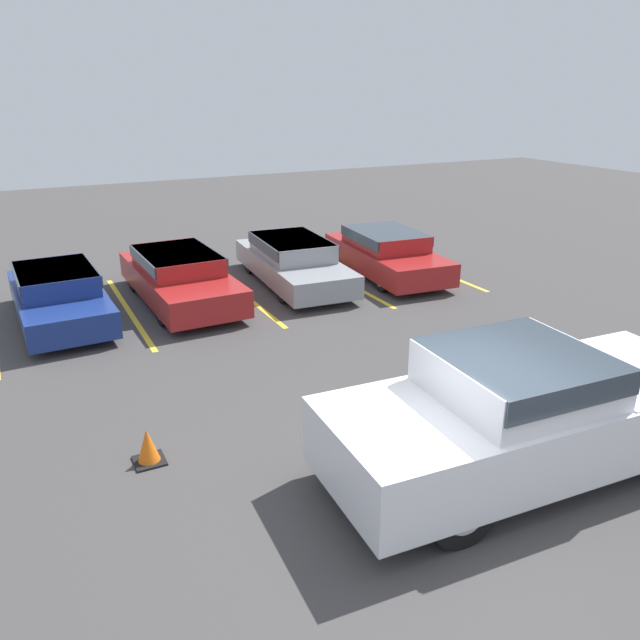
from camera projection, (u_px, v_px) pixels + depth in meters
The scene contains 11 objects.
ground_plane at pixel (451, 509), 7.67m from camera, with size 60.00×60.00×0.00m, color #423F3F.
stall_stripe_c at pixel (129, 311), 14.42m from camera, with size 0.12×5.36×0.01m, color yellow.
stall_stripe_d at pixel (243, 294), 15.61m from camera, with size 0.12×5.36×0.01m, color yellow.
stall_stripe_e at pixel (340, 279), 16.79m from camera, with size 0.12×5.36×0.01m, color yellow.
stall_stripe_f at pixel (425, 266), 17.98m from camera, with size 0.12×5.36×0.01m, color yellow.
pickup_truck at pixel (530, 410), 8.22m from camera, with size 5.74×2.41×1.75m.
parked_sedan_b at pixel (58, 293), 13.60m from camera, with size 1.88×4.31×1.18m.
parked_sedan_c at pixel (179, 275), 14.87m from camera, with size 1.95×4.78×1.21m.
parked_sedan_d at pixel (293, 259), 16.26m from camera, with size 2.10×4.89×1.19m.
parked_sedan_e at pixel (386, 251), 16.99m from camera, with size 2.15×4.59×1.22m.
traffic_cone at pixel (148, 447), 8.55m from camera, with size 0.42×0.42×0.51m.
Camera 1 is at (-4.32, -4.94, 4.88)m, focal length 35.00 mm.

